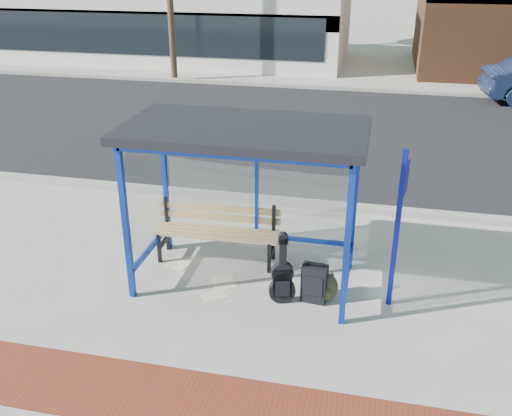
% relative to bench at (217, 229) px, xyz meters
% --- Properties ---
extents(ground, '(120.00, 120.00, 0.00)m').
position_rel_bench_xyz_m(ground, '(0.60, -0.57, -0.53)').
color(ground, '#B2ADA0').
rests_on(ground, ground).
extents(brick_paver_strip, '(60.00, 1.00, 0.01)m').
position_rel_bench_xyz_m(brick_paver_strip, '(0.60, -3.17, -0.53)').
color(brick_paver_strip, maroon).
rests_on(brick_paver_strip, ground).
extents(curb_near, '(60.00, 0.25, 0.12)m').
position_rel_bench_xyz_m(curb_near, '(0.60, 2.33, -0.47)').
color(curb_near, gray).
rests_on(curb_near, ground).
extents(street_asphalt, '(60.00, 10.00, 0.00)m').
position_rel_bench_xyz_m(street_asphalt, '(0.60, 7.43, -0.53)').
color(street_asphalt, black).
rests_on(street_asphalt, ground).
extents(curb_far, '(60.00, 0.25, 0.12)m').
position_rel_bench_xyz_m(curb_far, '(0.60, 12.53, -0.47)').
color(curb_far, gray).
rests_on(curb_far, ground).
extents(far_sidewalk, '(60.00, 4.00, 0.01)m').
position_rel_bench_xyz_m(far_sidewalk, '(0.60, 14.43, -0.53)').
color(far_sidewalk, '#B2ADA0').
rests_on(far_sidewalk, ground).
extents(bus_shelter, '(3.30, 1.80, 2.42)m').
position_rel_bench_xyz_m(bus_shelter, '(0.60, -0.50, 1.54)').
color(bus_shelter, '#0E2C9F').
rests_on(bus_shelter, ground).
extents(storefront_white, '(18.00, 6.04, 4.00)m').
position_rel_bench_xyz_m(storefront_white, '(-8.40, 17.41, 1.47)').
color(storefront_white, silver).
rests_on(storefront_white, ground).
extents(bench, '(2.01, 0.56, 0.94)m').
position_rel_bench_xyz_m(bench, '(0.00, 0.00, 0.00)').
color(bench, black).
rests_on(bench, ground).
extents(guitar_bag, '(0.39, 0.21, 1.03)m').
position_rel_bench_xyz_m(guitar_bag, '(1.23, -1.01, -0.15)').
color(guitar_bag, black).
rests_on(guitar_bag, ground).
extents(suitcase, '(0.37, 0.26, 0.61)m').
position_rel_bench_xyz_m(suitcase, '(1.67, -0.88, -0.25)').
color(suitcase, black).
rests_on(suitcase, ground).
extents(backpack, '(0.33, 0.30, 0.39)m').
position_rel_bench_xyz_m(backpack, '(1.84, -0.80, -0.35)').
color(backpack, '#312F1B').
rests_on(backpack, ground).
extents(sign_post, '(0.12, 0.29, 2.30)m').
position_rel_bench_xyz_m(sign_post, '(2.73, -0.72, 0.76)').
color(sign_post, navy).
rests_on(sign_post, ground).
extents(newspaper_a, '(0.44, 0.39, 0.01)m').
position_rel_bench_xyz_m(newspaper_a, '(-0.57, -0.33, -0.53)').
color(newspaper_a, white).
rests_on(newspaper_a, ground).
extents(newspaper_b, '(0.45, 0.44, 0.01)m').
position_rel_bench_xyz_m(newspaper_b, '(0.24, -1.07, -0.53)').
color(newspaper_b, white).
rests_on(newspaper_b, ground).
extents(newspaper_c, '(0.50, 0.53, 0.01)m').
position_rel_bench_xyz_m(newspaper_c, '(0.29, -0.69, -0.53)').
color(newspaper_c, white).
rests_on(newspaper_c, ground).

